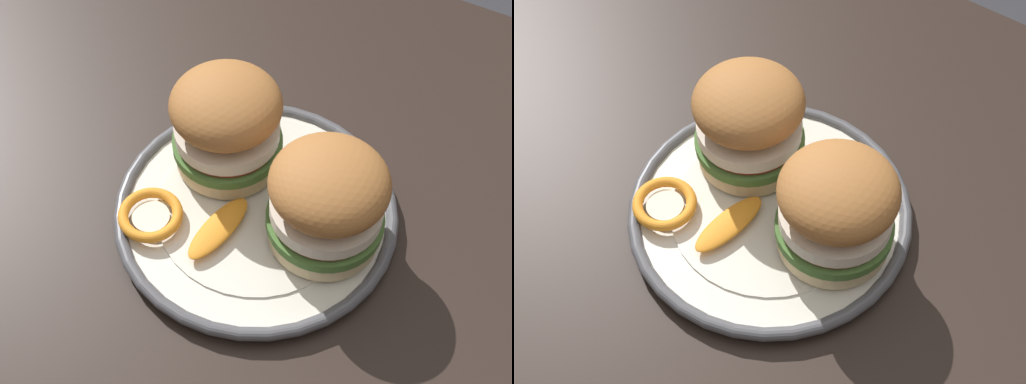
# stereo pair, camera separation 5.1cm
# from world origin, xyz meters

# --- Properties ---
(dining_table) EXTENTS (1.34, 0.80, 0.75)m
(dining_table) POSITION_xyz_m (0.00, 0.00, 0.65)
(dining_table) COLOR black
(dining_table) RESTS_ON ground
(dinner_plate) EXTENTS (0.26, 0.26, 0.02)m
(dinner_plate) POSITION_xyz_m (0.07, -0.02, 0.76)
(dinner_plate) COLOR silver
(dinner_plate) RESTS_ON dining_table
(sandwich_half_left) EXTENTS (0.13, 0.13, 0.10)m
(sandwich_half_left) POSITION_xyz_m (0.12, -0.05, 0.82)
(sandwich_half_left) COLOR beige
(sandwich_half_left) RESTS_ON dinner_plate
(sandwich_half_right) EXTENTS (0.10, 0.10, 0.10)m
(sandwich_half_right) POSITION_xyz_m (0.00, -0.02, 0.82)
(sandwich_half_right) COLOR beige
(sandwich_half_right) RESTS_ON dinner_plate
(orange_peel_curled) EXTENTS (0.07, 0.07, 0.01)m
(orange_peel_curled) POSITION_xyz_m (0.14, 0.04, 0.78)
(orange_peel_curled) COLOR orange
(orange_peel_curled) RESTS_ON dinner_plate
(orange_peel_strip_long) EXTENTS (0.04, 0.08, 0.01)m
(orange_peel_strip_long) POSITION_xyz_m (0.08, 0.02, 0.78)
(orange_peel_strip_long) COLOR orange
(orange_peel_strip_long) RESTS_ON dinner_plate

